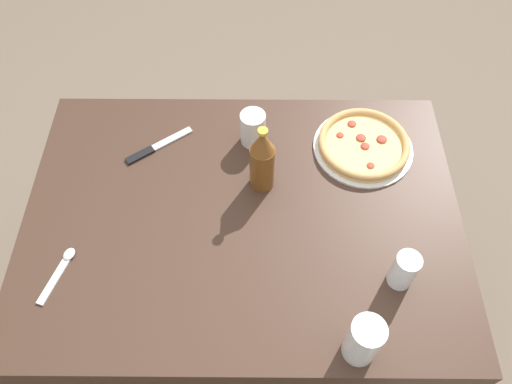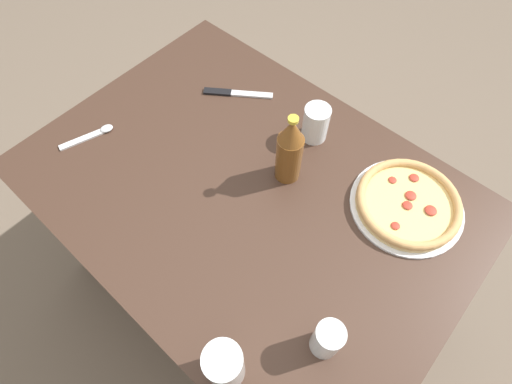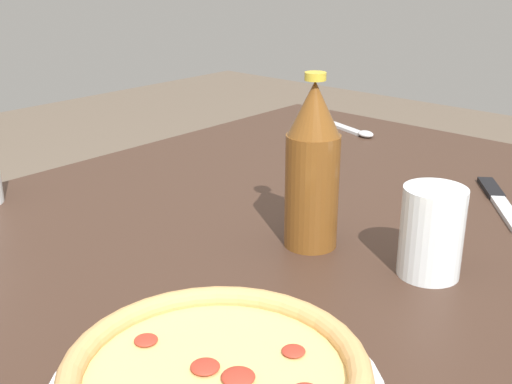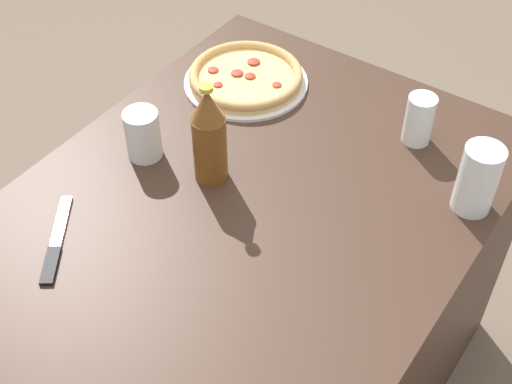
{
  "view_description": "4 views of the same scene",
  "coord_description": "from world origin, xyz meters",
  "px_view_note": "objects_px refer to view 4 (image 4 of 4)",
  "views": [
    {
      "loc": [
        0.04,
        -0.72,
        1.95
      ],
      "look_at": [
        0.04,
        0.04,
        0.81
      ],
      "focal_mm": 35.0,
      "sensor_mm": 36.0,
      "label": 1
    },
    {
      "loc": [
        0.41,
        -0.42,
        1.69
      ],
      "look_at": [
        0.05,
        -0.02,
        0.79
      ],
      "focal_mm": 28.0,
      "sensor_mm": 36.0,
      "label": 2
    },
    {
      "loc": [
        0.69,
        0.58,
        1.12
      ],
      "look_at": [
        0.03,
        -0.01,
        0.79
      ],
      "focal_mm": 45.0,
      "sensor_mm": 36.0,
      "label": 3
    },
    {
      "loc": [
        -0.79,
        -0.6,
        1.79
      ],
      "look_at": [
        0.03,
        -0.03,
        0.8
      ],
      "focal_mm": 50.0,
      "sensor_mm": 36.0,
      "label": 4
    }
  ],
  "objects_px": {
    "pizza_pepperoni": "(246,77)",
    "beer_bottle": "(209,136)",
    "glass_mango_juice": "(477,181)",
    "glass_cola": "(143,136)",
    "knife": "(56,243)",
    "glass_water": "(419,121)"
  },
  "relations": [
    {
      "from": "pizza_pepperoni",
      "to": "beer_bottle",
      "type": "bearing_deg",
      "value": -157.2
    },
    {
      "from": "glass_mango_juice",
      "to": "glass_cola",
      "type": "bearing_deg",
      "value": 111.68
    },
    {
      "from": "glass_mango_juice",
      "to": "knife",
      "type": "distance_m",
      "value": 0.83
    },
    {
      "from": "glass_cola",
      "to": "glass_water",
      "type": "xyz_separation_m",
      "value": [
        0.38,
        -0.46,
        0.0
      ]
    },
    {
      "from": "glass_cola",
      "to": "glass_water",
      "type": "distance_m",
      "value": 0.6
    },
    {
      "from": "pizza_pepperoni",
      "to": "glass_water",
      "type": "distance_m",
      "value": 0.44
    },
    {
      "from": "glass_water",
      "to": "knife",
      "type": "height_order",
      "value": "glass_water"
    },
    {
      "from": "pizza_pepperoni",
      "to": "glass_mango_juice",
      "type": "bearing_deg",
      "value": -97.41
    },
    {
      "from": "pizza_pepperoni",
      "to": "beer_bottle",
      "type": "distance_m",
      "value": 0.35
    },
    {
      "from": "glass_water",
      "to": "pizza_pepperoni",
      "type": "bearing_deg",
      "value": 95.86
    },
    {
      "from": "glass_water",
      "to": "beer_bottle",
      "type": "xyz_separation_m",
      "value": [
        -0.35,
        0.3,
        0.06
      ]
    },
    {
      "from": "glass_water",
      "to": "knife",
      "type": "bearing_deg",
      "value": 147.45
    },
    {
      "from": "glass_mango_juice",
      "to": "beer_bottle",
      "type": "height_order",
      "value": "beer_bottle"
    },
    {
      "from": "glass_mango_juice",
      "to": "beer_bottle",
      "type": "relative_size",
      "value": 0.65
    },
    {
      "from": "glass_mango_juice",
      "to": "glass_water",
      "type": "bearing_deg",
      "value": 55.65
    },
    {
      "from": "glass_cola",
      "to": "glass_mango_juice",
      "type": "bearing_deg",
      "value": -68.32
    },
    {
      "from": "glass_mango_juice",
      "to": "beer_bottle",
      "type": "distance_m",
      "value": 0.54
    },
    {
      "from": "glass_mango_juice",
      "to": "knife",
      "type": "height_order",
      "value": "glass_mango_juice"
    },
    {
      "from": "beer_bottle",
      "to": "knife",
      "type": "relative_size",
      "value": 1.19
    },
    {
      "from": "knife",
      "to": "beer_bottle",
      "type": "bearing_deg",
      "value": -21.72
    },
    {
      "from": "glass_mango_juice",
      "to": "glass_water",
      "type": "xyz_separation_m",
      "value": [
        0.12,
        0.18,
        -0.02
      ]
    },
    {
      "from": "pizza_pepperoni",
      "to": "glass_mango_juice",
      "type": "xyz_separation_m",
      "value": [
        -0.08,
        -0.62,
        0.05
      ]
    }
  ]
}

